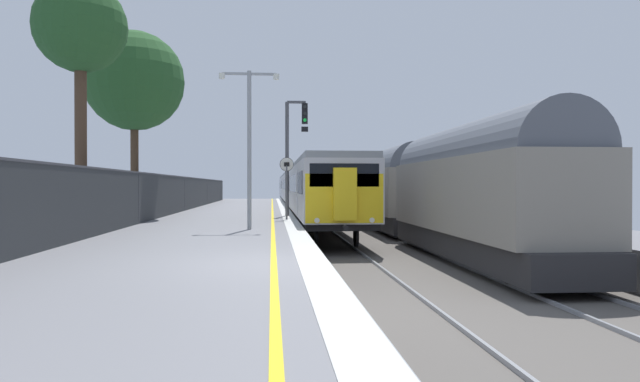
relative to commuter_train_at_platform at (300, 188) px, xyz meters
name	(u,v)px	position (x,y,z in m)	size (l,w,h in m)	color
ground	(430,293)	(0.54, -40.85, -1.88)	(17.40, 110.00, 1.21)	slate
commuter_train_at_platform	(300,188)	(0.00, 0.00, 0.00)	(2.83, 64.52, 3.81)	#B7B7BC
freight_train_adjacent_track	(422,187)	(4.00, -27.02, 0.13)	(2.60, 26.34, 4.40)	#232326
signal_gantry	(292,145)	(-1.49, -23.75, 2.17)	(1.10, 0.24, 5.54)	#47474C
speed_limit_sign	(287,180)	(-1.85, -26.87, 0.43)	(0.59, 0.08, 2.67)	#59595B
platform_lamp_mid	(249,135)	(-3.23, -32.29, 1.87)	(2.00, 0.20, 5.27)	#93999E
background_tree_left	(135,84)	(-8.60, -24.99, 4.77)	(4.45, 4.45, 8.40)	#473323
background_tree_centre	(79,31)	(-8.85, -31.93, 5.32)	(3.05, 3.05, 8.28)	#473323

